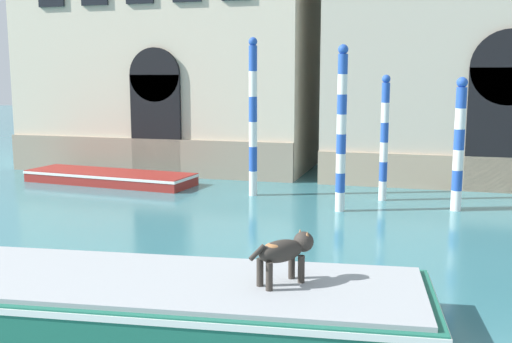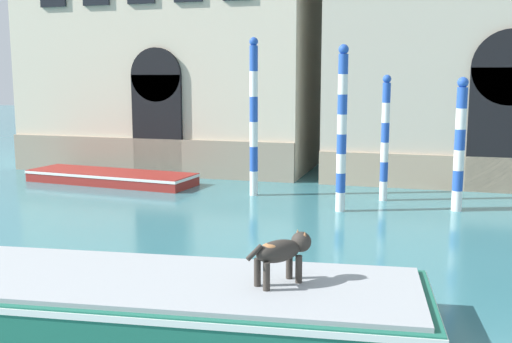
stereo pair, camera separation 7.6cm
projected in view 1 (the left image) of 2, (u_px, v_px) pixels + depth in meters
boat_foreground at (119, 296)px, 8.03m from camera, size 8.47×3.16×0.62m
dog_on_deck at (285, 251)px, 7.64m from camera, size 0.70×0.81×0.66m
boat_moored_near_palazzo at (110, 177)px, 18.45m from camera, size 5.50×2.05×0.36m
mooring_pole_0 at (459, 144)px, 14.45m from camera, size 0.26×0.26×3.25m
mooring_pole_2 at (384, 138)px, 15.68m from camera, size 0.22×0.22×3.31m
mooring_pole_3 at (253, 117)px, 16.27m from camera, size 0.23×0.23×4.30m
mooring_pole_4 at (341, 129)px, 14.33m from camera, size 0.24×0.24×4.01m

